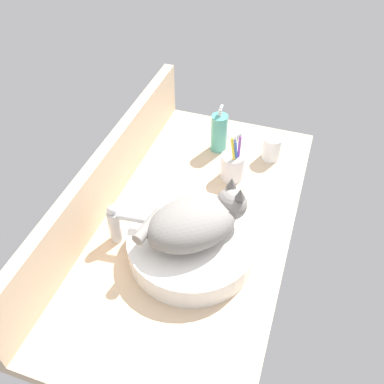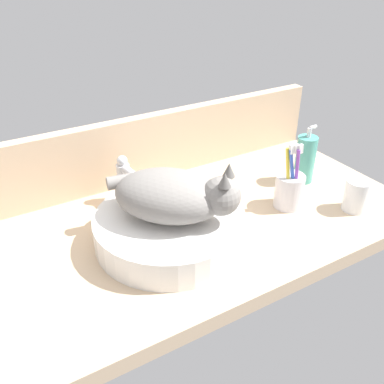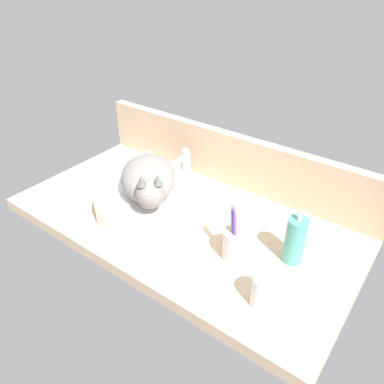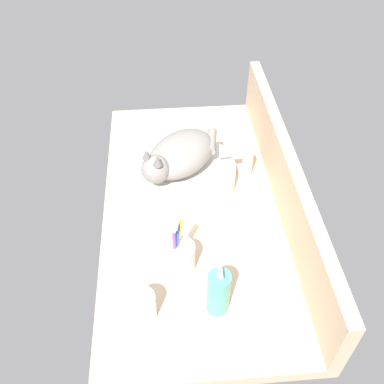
{
  "view_description": "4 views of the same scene",
  "coord_description": "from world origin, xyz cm",
  "px_view_note": "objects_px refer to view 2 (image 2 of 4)",
  "views": [
    {
      "loc": [
        -81.57,
        -27.52,
        96.29
      ],
      "look_at": [
        4.53,
        1.42,
        8.09
      ],
      "focal_mm": 40.0,
      "sensor_mm": 36.0,
      "label": 1
    },
    {
      "loc": [
        -48.06,
        -77.1,
        62.38
      ],
      "look_at": [
        -3.46,
        -1.33,
        9.95
      ],
      "focal_mm": 40.0,
      "sensor_mm": 36.0,
      "label": 2
    },
    {
      "loc": [
        60.93,
        -76.86,
        73.53
      ],
      "look_at": [
        2.65,
        1.32,
        9.85
      ],
      "focal_mm": 35.0,
      "sensor_mm": 36.0,
      "label": 3
    },
    {
      "loc": [
        93.89,
        -8.93,
        99.45
      ],
      "look_at": [
        5.01,
        -1.65,
        10.97
      ],
      "focal_mm": 40.0,
      "sensor_mm": 36.0,
      "label": 4
    }
  ],
  "objects_px": {
    "cat": "(175,195)",
    "water_glass": "(356,197)",
    "soap_dispenser": "(305,159)",
    "sink_basin": "(170,228)",
    "faucet": "(126,179)",
    "toothbrush_cup": "(289,190)"
  },
  "relations": [
    {
      "from": "sink_basin",
      "to": "toothbrush_cup",
      "type": "distance_m",
      "value": 0.35
    },
    {
      "from": "cat",
      "to": "water_glass",
      "type": "distance_m",
      "value": 0.5
    },
    {
      "from": "sink_basin",
      "to": "water_glass",
      "type": "height_order",
      "value": "water_glass"
    },
    {
      "from": "toothbrush_cup",
      "to": "cat",
      "type": "bearing_deg",
      "value": 177.28
    },
    {
      "from": "cat",
      "to": "water_glass",
      "type": "height_order",
      "value": "cat"
    },
    {
      "from": "cat",
      "to": "soap_dispenser",
      "type": "distance_m",
      "value": 0.48
    },
    {
      "from": "faucet",
      "to": "water_glass",
      "type": "relative_size",
      "value": 1.58
    },
    {
      "from": "soap_dispenser",
      "to": "water_glass",
      "type": "relative_size",
      "value": 2.0
    },
    {
      "from": "water_glass",
      "to": "soap_dispenser",
      "type": "bearing_deg",
      "value": 92.35
    },
    {
      "from": "toothbrush_cup",
      "to": "water_glass",
      "type": "xyz_separation_m",
      "value": [
        0.14,
        -0.1,
        -0.01
      ]
    },
    {
      "from": "cat",
      "to": "water_glass",
      "type": "relative_size",
      "value": 3.46
    },
    {
      "from": "sink_basin",
      "to": "faucet",
      "type": "bearing_deg",
      "value": 95.33
    },
    {
      "from": "sink_basin",
      "to": "faucet",
      "type": "distance_m",
      "value": 0.22
    },
    {
      "from": "faucet",
      "to": "cat",
      "type": "bearing_deg",
      "value": -82.23
    },
    {
      "from": "sink_basin",
      "to": "faucet",
      "type": "relative_size",
      "value": 2.61
    },
    {
      "from": "cat",
      "to": "water_glass",
      "type": "bearing_deg",
      "value": -13.96
    },
    {
      "from": "water_glass",
      "to": "faucet",
      "type": "bearing_deg",
      "value": 146.22
    },
    {
      "from": "faucet",
      "to": "soap_dispenser",
      "type": "distance_m",
      "value": 0.52
    },
    {
      "from": "cat",
      "to": "faucet",
      "type": "distance_m",
      "value": 0.23
    },
    {
      "from": "sink_basin",
      "to": "soap_dispenser",
      "type": "xyz_separation_m",
      "value": [
        0.48,
        0.06,
        0.04
      ]
    },
    {
      "from": "toothbrush_cup",
      "to": "water_glass",
      "type": "bearing_deg",
      "value": -36.0
    },
    {
      "from": "faucet",
      "to": "soap_dispenser",
      "type": "relative_size",
      "value": 0.79
    }
  ]
}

